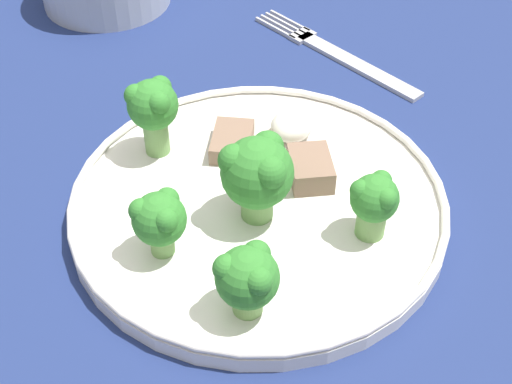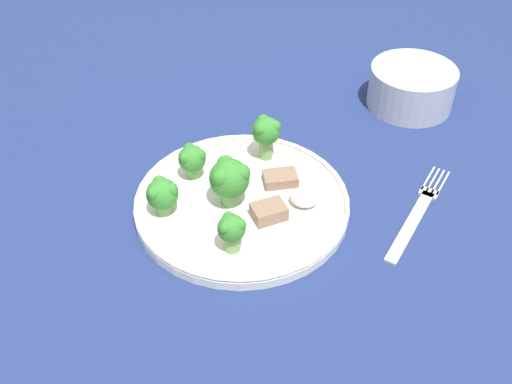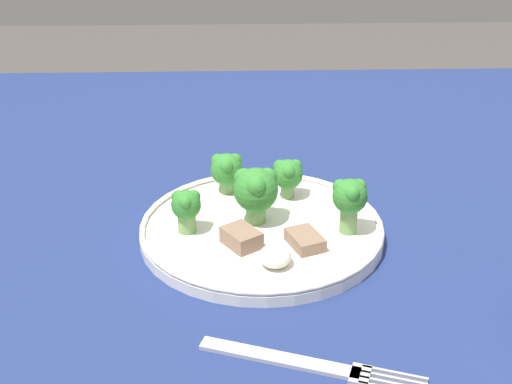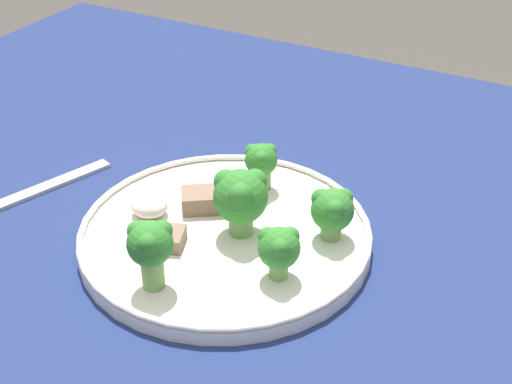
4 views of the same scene
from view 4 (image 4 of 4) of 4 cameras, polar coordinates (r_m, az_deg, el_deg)
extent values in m
cube|color=navy|center=(0.59, -6.65, -11.85)|extent=(1.19, 1.20, 0.03)
cylinder|color=brown|center=(1.41, -11.50, -1.30)|extent=(0.06, 0.06, 0.70)
cylinder|color=white|center=(0.66, -2.47, -3.59)|extent=(0.27, 0.27, 0.01)
torus|color=white|center=(0.65, -2.48, -2.96)|extent=(0.27, 0.27, 0.01)
cube|color=#B2B2B7|center=(0.77, -16.22, 0.48)|extent=(0.06, 0.14, 0.00)
cylinder|color=#709E56|center=(0.65, -1.21, -2.45)|extent=(0.02, 0.02, 0.02)
sphere|color=#337F2D|center=(0.63, -1.24, -0.36)|extent=(0.05, 0.05, 0.05)
sphere|color=#337F2D|center=(0.63, -2.42, 0.84)|extent=(0.02, 0.02, 0.02)
sphere|color=#337F2D|center=(0.61, -1.23, -0.25)|extent=(0.02, 0.02, 0.02)
sphere|color=#337F2D|center=(0.63, -0.10, 0.88)|extent=(0.02, 0.02, 0.02)
cylinder|color=#709E56|center=(0.59, -8.26, -6.30)|extent=(0.02, 0.02, 0.03)
sphere|color=#337F2D|center=(0.57, -8.48, -4.11)|extent=(0.04, 0.04, 0.04)
sphere|color=#337F2D|center=(0.57, -9.47, -3.09)|extent=(0.02, 0.02, 0.02)
sphere|color=#337F2D|center=(0.56, -8.66, -4.11)|extent=(0.02, 0.02, 0.02)
sphere|color=#337F2D|center=(0.57, -7.52, -3.07)|extent=(0.02, 0.02, 0.02)
cylinder|color=#709E56|center=(0.60, 1.82, -6.11)|extent=(0.02, 0.02, 0.02)
sphere|color=#337F2D|center=(0.58, 1.85, -4.50)|extent=(0.04, 0.04, 0.04)
sphere|color=#337F2D|center=(0.58, 0.93, -3.58)|extent=(0.02, 0.02, 0.02)
sphere|color=#337F2D|center=(0.57, 1.93, -4.51)|extent=(0.02, 0.02, 0.02)
sphere|color=#337F2D|center=(0.58, 2.74, -3.54)|extent=(0.02, 0.02, 0.02)
cylinder|color=#709E56|center=(0.65, 6.02, -3.02)|extent=(0.02, 0.02, 0.02)
sphere|color=#337F2D|center=(0.63, 6.14, -1.44)|extent=(0.04, 0.04, 0.04)
sphere|color=#337F2D|center=(0.63, 5.21, -0.50)|extent=(0.02, 0.02, 0.02)
sphere|color=#337F2D|center=(0.62, 6.31, -1.37)|extent=(0.02, 0.02, 0.02)
sphere|color=#337F2D|center=(0.63, 7.02, -0.47)|extent=(0.02, 0.02, 0.02)
cylinder|color=#709E56|center=(0.71, 0.41, 1.06)|extent=(0.02, 0.02, 0.02)
sphere|color=#337F2D|center=(0.70, 0.41, 2.59)|extent=(0.03, 0.03, 0.03)
sphere|color=#337F2D|center=(0.70, -0.29, 3.30)|extent=(0.01, 0.01, 0.01)
sphere|color=#337F2D|center=(0.69, 0.45, 2.71)|extent=(0.01, 0.01, 0.01)
sphere|color=#337F2D|center=(0.70, 1.09, 3.32)|extent=(0.01, 0.01, 0.01)
cube|color=#846651|center=(0.68, -4.29, -0.64)|extent=(0.05, 0.05, 0.02)
cube|color=#846651|center=(0.64, -7.70, -3.64)|extent=(0.05, 0.04, 0.01)
ellipsoid|color=silver|center=(0.68, -8.55, -1.09)|extent=(0.04, 0.03, 0.02)
camera|label=1|loc=(0.62, 36.45, 24.28)|focal=50.00mm
camera|label=2|loc=(1.07, 8.17, 38.88)|focal=42.00mm
camera|label=3|loc=(1.07, -39.85, 26.61)|focal=50.00mm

